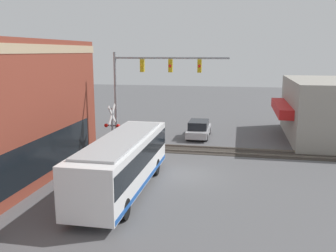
{
  "coord_description": "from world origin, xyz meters",
  "views": [
    {
      "loc": [
        -21.93,
        -3.29,
        7.52
      ],
      "look_at": [
        4.3,
        1.79,
        2.16
      ],
      "focal_mm": 40.0,
      "sensor_mm": 36.0,
      "label": 1
    }
  ],
  "objects_px": {
    "parked_car_silver": "(199,129)",
    "city_bus": "(123,162)",
    "crossing_signal": "(112,126)",
    "pedestrian_at_crossing": "(133,143)"
  },
  "relations": [
    {
      "from": "parked_car_silver",
      "to": "city_bus",
      "type": "bearing_deg",
      "value": 169.33
    },
    {
      "from": "crossing_signal",
      "to": "parked_car_silver",
      "type": "xyz_separation_m",
      "value": [
        7.41,
        -5.41,
        -1.59
      ]
    },
    {
      "from": "city_bus",
      "to": "crossing_signal",
      "type": "bearing_deg",
      "value": 23.72
    },
    {
      "from": "crossing_signal",
      "to": "parked_car_silver",
      "type": "height_order",
      "value": "crossing_signal"
    },
    {
      "from": "city_bus",
      "to": "pedestrian_at_crossing",
      "type": "xyz_separation_m",
      "value": [
        7.03,
        1.49,
        -0.74
      ]
    },
    {
      "from": "city_bus",
      "to": "parked_car_silver",
      "type": "distance_m",
      "value": 14.08
    },
    {
      "from": "city_bus",
      "to": "pedestrian_at_crossing",
      "type": "distance_m",
      "value": 7.23
    },
    {
      "from": "parked_car_silver",
      "to": "pedestrian_at_crossing",
      "type": "xyz_separation_m",
      "value": [
        -6.77,
        4.09,
        0.23
      ]
    },
    {
      "from": "crossing_signal",
      "to": "parked_car_silver",
      "type": "bearing_deg",
      "value": -36.13
    },
    {
      "from": "crossing_signal",
      "to": "pedestrian_at_crossing",
      "type": "distance_m",
      "value": 2.0
    }
  ]
}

